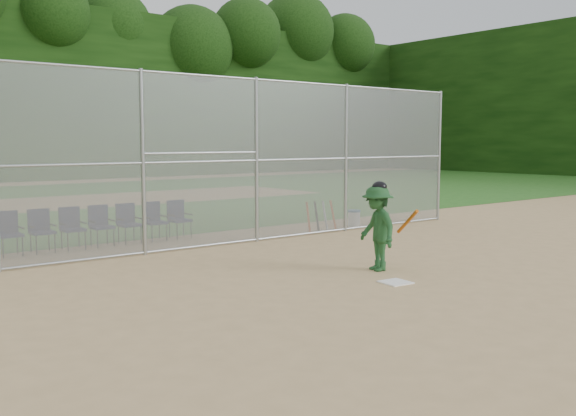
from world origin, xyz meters
TOP-DOWN VIEW (x-y plane):
  - ground at (0.00, 0.00)m, footprint 100.00×100.00m
  - grass_strip at (0.00, 18.00)m, footprint 100.00×100.00m
  - dirt_patch_far at (0.00, 18.00)m, footprint 24.00×24.00m
  - backstop_fence at (0.00, 5.00)m, footprint 16.09×0.09m
  - treeline at (0.00, 20.00)m, footprint 81.00×60.00m
  - home_plate at (0.18, -0.29)m, footprint 0.51×0.51m
  - batter_at_plate at (0.73, 0.68)m, footprint 0.99×1.35m
  - water_cooler at (4.85, 5.52)m, footprint 0.38×0.38m
  - spare_bats at (3.35, 5.28)m, footprint 0.96×0.29m
  - chair_1 at (-4.34, 6.66)m, footprint 0.54×0.52m
  - chair_2 at (-3.65, 6.66)m, footprint 0.54×0.52m
  - chair_3 at (-2.97, 6.66)m, footprint 0.54×0.52m
  - chair_4 at (-2.28, 6.66)m, footprint 0.54×0.52m
  - chair_5 at (-1.59, 6.66)m, footprint 0.54×0.52m
  - chair_6 at (-0.90, 6.66)m, footprint 0.54×0.52m
  - chair_7 at (-0.21, 6.66)m, footprint 0.54×0.52m

SIDE VIEW (x-z plane):
  - ground at x=0.00m, z-range 0.00..0.00m
  - grass_strip at x=0.00m, z-range 0.01..0.01m
  - dirt_patch_far at x=0.00m, z-range 0.01..0.01m
  - home_plate at x=0.18m, z-range 0.00..0.02m
  - water_cooler at x=4.85m, z-range 0.00..0.48m
  - spare_bats at x=3.35m, z-range 0.00..0.84m
  - chair_1 at x=-4.34m, z-range 0.00..0.96m
  - chair_2 at x=-3.65m, z-range 0.00..0.96m
  - chair_3 at x=-2.97m, z-range 0.00..0.96m
  - chair_4 at x=-2.28m, z-range 0.00..0.96m
  - chair_5 at x=-1.59m, z-range 0.00..0.96m
  - chair_6 at x=-0.90m, z-range 0.00..0.96m
  - chair_7 at x=-0.21m, z-range 0.00..0.96m
  - batter_at_plate at x=0.73m, z-range -0.03..1.69m
  - backstop_fence at x=0.00m, z-range 0.07..4.07m
  - treeline at x=0.00m, z-range 0.00..11.00m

